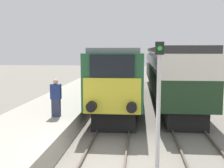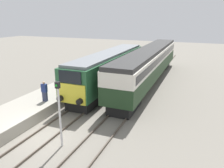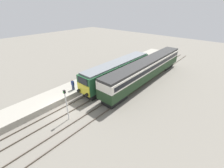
{
  "view_description": "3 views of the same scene",
  "coord_description": "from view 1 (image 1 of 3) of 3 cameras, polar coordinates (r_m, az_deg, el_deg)",
  "views": [
    {
      "loc": [
        1.13,
        -8.28,
        3.72
      ],
      "look_at": [
        0.0,
        3.52,
        2.3
      ],
      "focal_mm": 45.0,
      "sensor_mm": 36.0,
      "label": 1
    },
    {
      "loc": [
        8.69,
        -9.66,
        7.31
      ],
      "look_at": [
        1.7,
        7.52,
        1.6
      ],
      "focal_mm": 35.0,
      "sensor_mm": 36.0,
      "label": 2
    },
    {
      "loc": [
        14.64,
        -7.42,
        12.02
      ],
      "look_at": [
        1.7,
        7.52,
        1.6
      ],
      "focal_mm": 24.0,
      "sensor_mm": 36.0,
      "label": 3
    }
  ],
  "objects": [
    {
      "name": "rails_near_track",
      "position": [
        13.82,
        0.59,
        -8.46
      ],
      "size": [
        1.51,
        60.0,
        0.14
      ],
      "color": "#4C4238",
      "rests_on": "ground_plane"
    },
    {
      "name": "rails_far_track",
      "position": [
        13.96,
        14.8,
        -8.54
      ],
      "size": [
        1.5,
        60.0,
        0.14
      ],
      "color": "#4C4238",
      "rests_on": "ground_plane"
    },
    {
      "name": "locomotive",
      "position": [
        19.42,
        2.12,
        2.25
      ],
      "size": [
        2.7,
        15.56,
        3.83
      ],
      "color": "black",
      "rests_on": "ground_plane"
    },
    {
      "name": "passenger_carriage",
      "position": [
        23.19,
        11.1,
        3.49
      ],
      "size": [
        2.75,
        21.61,
        3.93
      ],
      "color": "black",
      "rests_on": "ground_plane"
    },
    {
      "name": "signal_post",
      "position": [
        8.09,
        9.44,
        -2.99
      ],
      "size": [
        0.24,
        0.28,
        3.96
      ],
      "color": "silver",
      "rests_on": "ground_plane"
    },
    {
      "name": "person_on_platform",
      "position": [
        12.48,
        -11.32,
        -2.85
      ],
      "size": [
        0.44,
        0.26,
        1.65
      ],
      "color": "#2D334C",
      "rests_on": "platform_left"
    },
    {
      "name": "platform_left",
      "position": [
        17.19,
        -9.59,
        -4.32
      ],
      "size": [
        3.5,
        50.0,
        0.83
      ],
      "color": "#9E998C",
      "rests_on": "ground_plane"
    }
  ]
}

